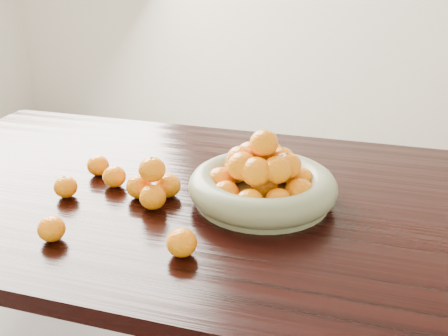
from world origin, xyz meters
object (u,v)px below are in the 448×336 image
(dining_table, at_px, (229,225))
(fruit_bowl, at_px, (262,182))
(loose_orange_0, at_px, (66,187))
(orange_pyramid, at_px, (153,184))

(dining_table, bearing_deg, fruit_bowl, -8.75)
(dining_table, bearing_deg, loose_orange_0, -161.37)
(orange_pyramid, relative_size, loose_orange_0, 2.32)
(fruit_bowl, distance_m, orange_pyramid, 0.27)
(dining_table, bearing_deg, orange_pyramid, -152.52)
(orange_pyramid, xyz_separation_m, loose_orange_0, (-0.22, -0.04, -0.02))
(dining_table, distance_m, loose_orange_0, 0.43)
(dining_table, height_order, loose_orange_0, loose_orange_0)
(orange_pyramid, height_order, loose_orange_0, orange_pyramid)
(dining_table, distance_m, orange_pyramid, 0.23)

